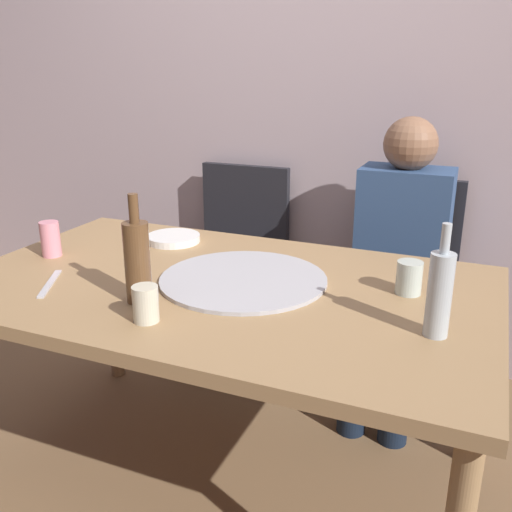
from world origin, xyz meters
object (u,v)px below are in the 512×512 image
at_px(plate_stack, 173,238).
at_px(guest_in_sweater, 398,254).
at_px(dining_table, 221,303).
at_px(pizza_tray, 243,279).
at_px(table_knife, 50,283).
at_px(tumbler_near, 409,278).
at_px(beer_bottle, 440,293).
at_px(chair_left, 236,250).
at_px(chair_right, 401,272).
at_px(wine_bottle, 137,260).
at_px(soda_can, 50,239).
at_px(tumbler_far, 146,304).

bearing_deg(plate_stack, guest_in_sweater, 29.35).
bearing_deg(dining_table, pizza_tray, 33.05).
distance_m(plate_stack, table_knife, 0.53).
distance_m(dining_table, table_knife, 0.52).
bearing_deg(dining_table, guest_in_sweater, 60.33).
bearing_deg(dining_table, table_knife, -155.45).
bearing_deg(dining_table, tumbler_near, 14.18).
distance_m(beer_bottle, table_knife, 1.13).
bearing_deg(tumbler_near, guest_in_sweater, 101.53).
relative_size(chair_left, chair_right, 1.00).
distance_m(dining_table, wine_bottle, 0.32).
relative_size(soda_can, table_knife, 0.55).
xyz_separation_m(beer_bottle, chair_left, (-1.01, 1.00, -0.33)).
xyz_separation_m(beer_bottle, plate_stack, (-0.99, 0.41, -0.10)).
xyz_separation_m(table_knife, guest_in_sweater, (0.89, 0.95, -0.09)).
bearing_deg(guest_in_sweater, wine_bottle, 59.19).
bearing_deg(beer_bottle, table_knife, -174.59).
bearing_deg(tumbler_far, tumbler_near, 37.18).
height_order(pizza_tray, chair_right, chair_right).
relative_size(wine_bottle, tumbler_far, 3.19).
relative_size(wine_bottle, chair_right, 0.34).
height_order(soda_can, plate_stack, soda_can).
bearing_deg(beer_bottle, dining_table, 170.37).
bearing_deg(chair_right, table_knife, 51.09).
xyz_separation_m(tumbler_near, guest_in_sweater, (-0.12, 0.60, -0.13)).
height_order(tumbler_far, chair_left, chair_left).
relative_size(beer_bottle, guest_in_sweater, 0.25).
bearing_deg(guest_in_sweater, soda_can, 34.60).
height_order(plate_stack, chair_left, chair_left).
bearing_deg(tumbler_near, beer_bottle, -67.28).
bearing_deg(table_knife, pizza_tray, -92.39).
distance_m(beer_bottle, soda_can, 1.30).
height_order(pizza_tray, guest_in_sweater, guest_in_sweater).
xyz_separation_m(tumbler_near, table_knife, (-1.01, -0.35, -0.05)).
height_order(soda_can, table_knife, soda_can).
height_order(pizza_tray, tumbler_near, tumbler_near).
distance_m(pizza_tray, wine_bottle, 0.35).
height_order(beer_bottle, plate_stack, beer_bottle).
xyz_separation_m(tumbler_near, tumbler_far, (-0.60, -0.45, -0.00)).
relative_size(tumbler_far, chair_right, 0.11).
bearing_deg(pizza_tray, soda_can, -176.65).
relative_size(dining_table, soda_can, 13.34).
xyz_separation_m(plate_stack, table_knife, (-0.12, -0.52, -0.01)).
height_order(dining_table, tumbler_near, tumbler_near).
height_order(dining_table, pizza_tray, pizza_tray).
xyz_separation_m(plate_stack, guest_in_sweater, (0.77, 0.43, -0.10)).
bearing_deg(beer_bottle, pizza_tray, 165.78).
distance_m(dining_table, beer_bottle, 0.68).
bearing_deg(chair_right, plate_stack, 37.23).
height_order(pizza_tray, wine_bottle, wine_bottle).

